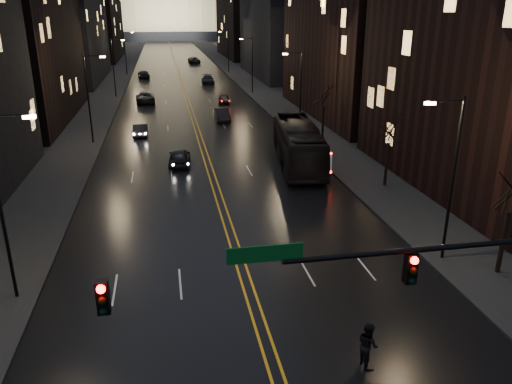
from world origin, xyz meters
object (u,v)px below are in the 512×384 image
oncoming_car_a (179,157)px  traffic_signal (480,275)px  bus (298,144)px  receding_car_a (222,115)px  pedestrian_b (368,344)px  oncoming_car_b (140,130)px

oncoming_car_a → traffic_signal: bearing=110.6°
bus → oncoming_car_a: size_ratio=2.97×
bus → receding_car_a: bus is taller
oncoming_car_a → bus: bearing=176.2°
oncoming_car_a → receding_car_a: 19.14m
receding_car_a → oncoming_car_a: bearing=-107.5°
receding_car_a → pedestrian_b: (0.08, -46.41, 0.16)m
traffic_signal → receding_car_a: bearing=92.9°
oncoming_car_b → receding_car_a: bearing=-147.8°
traffic_signal → oncoming_car_b: 44.67m
receding_car_a → pedestrian_b: pedestrian_b is taller
receding_car_a → bus: bearing=-76.8°
traffic_signal → pedestrian_b: size_ratio=9.18×
traffic_signal → bus: size_ratio=1.28×
bus → oncoming_car_a: bus is taller
pedestrian_b → oncoming_car_b: bearing=7.4°
traffic_signal → pedestrian_b: bearing=132.9°
oncoming_car_a → pedestrian_b: bearing=107.4°
bus → oncoming_car_a: 10.56m
pedestrian_b → oncoming_car_a: bearing=5.8°
traffic_signal → bus: 29.35m
oncoming_car_a → pedestrian_b: 28.87m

